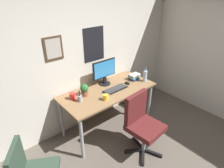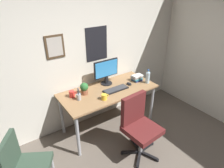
# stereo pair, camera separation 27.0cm
# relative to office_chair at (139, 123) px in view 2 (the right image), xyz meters

# --- Properties ---
(wall_back) EXTENTS (4.40, 0.10, 2.60)m
(wall_back) POSITION_rel_office_chair_xyz_m (-0.32, 1.17, 0.77)
(wall_back) COLOR silver
(wall_back) RESTS_ON ground_plane
(desk) EXTENTS (1.60, 0.73, 0.76)m
(desk) POSITION_rel_office_chair_xyz_m (-0.03, 0.73, 0.15)
(desk) COLOR #936D47
(desk) RESTS_ON ground_plane
(office_chair) EXTENTS (0.56, 0.57, 0.95)m
(office_chair) POSITION_rel_office_chair_xyz_m (0.00, 0.00, 0.00)
(office_chair) COLOR #591E1E
(office_chair) RESTS_ON ground_plane
(side_chair) EXTENTS (0.58, 0.58, 0.88)m
(side_chair) POSITION_rel_office_chair_xyz_m (-1.53, 0.21, -0.03)
(side_chair) COLOR #334738
(side_chair) RESTS_ON ground_plane
(monitor) EXTENTS (0.46, 0.20, 0.43)m
(monitor) POSITION_rel_office_chair_xyz_m (0.06, 0.93, 0.47)
(monitor) COLOR black
(monitor) RESTS_ON desk
(keyboard) EXTENTS (0.43, 0.15, 0.03)m
(keyboard) POSITION_rel_office_chair_xyz_m (0.06, 0.65, 0.24)
(keyboard) COLOR black
(keyboard) RESTS_ON desk
(computer_mouse) EXTENTS (0.06, 0.11, 0.04)m
(computer_mouse) POSITION_rel_office_chair_xyz_m (0.36, 0.67, 0.25)
(computer_mouse) COLOR black
(computer_mouse) RESTS_ON desk
(water_bottle) EXTENTS (0.07, 0.07, 0.25)m
(water_bottle) POSITION_rel_office_chair_xyz_m (0.67, 0.55, 0.34)
(water_bottle) COLOR silver
(water_bottle) RESTS_ON desk
(coffee_mug_near) EXTENTS (0.12, 0.08, 0.10)m
(coffee_mug_near) POSITION_rel_office_chair_xyz_m (-0.62, 0.86, 0.28)
(coffee_mug_near) COLOR red
(coffee_mug_near) RESTS_ON desk
(coffee_mug_far) EXTENTS (0.12, 0.08, 0.09)m
(coffee_mug_far) POSITION_rel_office_chair_xyz_m (-0.25, 0.52, 0.28)
(coffee_mug_far) COLOR yellow
(coffee_mug_far) RESTS_ON desk
(potted_plant) EXTENTS (0.13, 0.13, 0.19)m
(potted_plant) POSITION_rel_office_chair_xyz_m (-0.42, 0.83, 0.34)
(potted_plant) COLOR brown
(potted_plant) RESTS_ON desk
(pen_cup) EXTENTS (0.07, 0.07, 0.20)m
(pen_cup) POSITION_rel_office_chair_xyz_m (-0.57, 0.73, 0.29)
(pen_cup) COLOR #9EA0A5
(pen_cup) RESTS_ON desk
(book_stack_left) EXTENTS (0.19, 0.14, 0.10)m
(book_stack_left) POSITION_rel_office_chair_xyz_m (0.58, 0.73, 0.28)
(book_stack_left) COLOR navy
(book_stack_left) RESTS_ON desk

